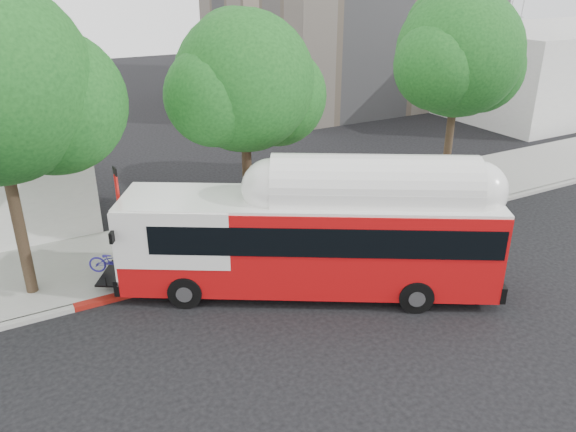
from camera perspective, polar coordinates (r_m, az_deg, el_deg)
name	(u,v)px	position (r m, az deg, el deg)	size (l,w,h in m)	color
ground	(358,302)	(18.21, 7.10, -8.70)	(120.00, 120.00, 0.00)	black
sidewalk	(266,226)	(23.08, -2.27, -1.04)	(60.00, 5.00, 0.15)	gray
curb_strip	(297,251)	(21.01, 0.94, -3.62)	(60.00, 0.30, 0.15)	gray
red_curb_segment	(223,270)	(19.86, -6.64, -5.48)	(10.00, 0.32, 0.16)	maroon
street_tree_left	(9,89)	(18.15, -26.47, 11.45)	(6.67, 5.80, 9.74)	#2D2116
street_tree_mid	(254,86)	(20.68, -3.47, 13.03)	(5.75, 5.00, 8.62)	#2D2116
street_tree_right	(465,58)	(26.34, 17.54, 15.06)	(6.21, 5.40, 9.18)	#2D2116
horizon_block	(560,67)	(48.91, 25.90, 13.43)	(20.00, 12.00, 6.00)	silver
transit_bus	(311,242)	(17.93, 2.38, -2.68)	(11.95, 8.35, 3.74)	red
signal_pole	(122,227)	(18.79, -16.51, -1.11)	(0.12, 0.39, 4.16)	red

